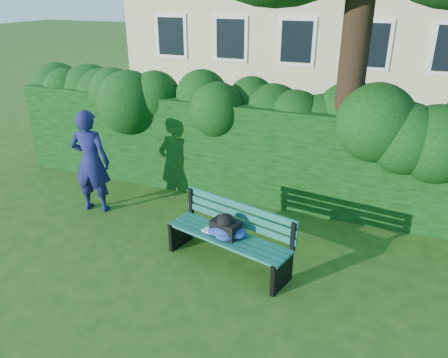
% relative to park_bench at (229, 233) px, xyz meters
% --- Properties ---
extents(ground, '(80.00, 80.00, 0.00)m').
position_rel_park_bench_xyz_m(ground, '(-0.39, 0.18, -0.50)').
color(ground, '#204A13').
rests_on(ground, ground).
extents(hedge, '(10.00, 1.00, 1.80)m').
position_rel_park_bench_xyz_m(hedge, '(-0.39, 2.38, 0.40)').
color(hedge, black).
rests_on(hedge, ground).
extents(park_bench, '(1.95, 1.00, 0.89)m').
position_rel_park_bench_xyz_m(park_bench, '(0.00, 0.00, 0.00)').
color(park_bench, '#11554D').
rests_on(park_bench, ground).
extents(man_reading, '(0.74, 0.56, 1.84)m').
position_rel_park_bench_xyz_m(man_reading, '(-2.83, 0.65, 0.42)').
color(man_reading, '#171951').
rests_on(man_reading, ground).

